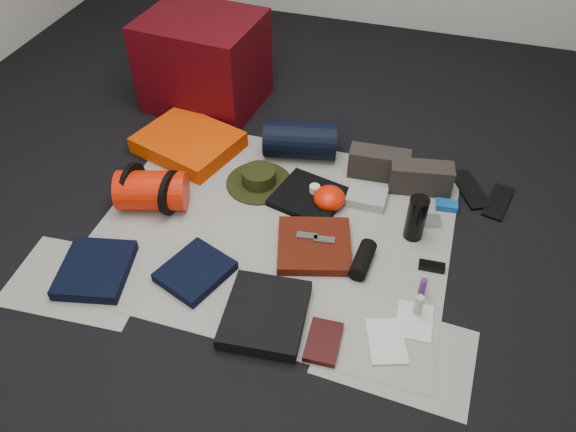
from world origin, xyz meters
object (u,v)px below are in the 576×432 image
(navy_duffel, at_px, (300,140))
(paperback_book, at_px, (323,342))
(sleeping_pad, at_px, (189,142))
(red_cabinet, at_px, (204,62))
(stuff_sack, at_px, (152,191))
(compact_camera, at_px, (429,220))
(water_bottle, at_px, (416,218))

(navy_duffel, height_order, paperback_book, navy_duffel)
(sleeping_pad, bearing_deg, paperback_book, -44.26)
(navy_duffel, xyz_separation_m, paperback_book, (0.42, -1.11, -0.09))
(red_cabinet, distance_m, stuff_sack, 0.97)
(sleeping_pad, height_order, paperback_book, sleeping_pad)
(compact_camera, xyz_separation_m, paperback_book, (-0.31, -0.79, -0.01))
(navy_duffel, height_order, water_bottle, water_bottle)
(compact_camera, bearing_deg, paperback_book, -121.70)
(navy_duffel, distance_m, water_bottle, 0.79)
(sleeping_pad, relative_size, stuff_sack, 1.52)
(water_bottle, relative_size, compact_camera, 2.37)
(water_bottle, bearing_deg, red_cabinet, 149.97)
(sleeping_pad, height_order, compact_camera, sleeping_pad)
(stuff_sack, distance_m, paperback_book, 1.11)
(red_cabinet, bearing_deg, water_bottle, -25.27)
(navy_duffel, xyz_separation_m, compact_camera, (0.73, -0.32, -0.08))
(water_bottle, height_order, paperback_book, water_bottle)
(compact_camera, bearing_deg, sleeping_pad, 161.26)
(paperback_book, bearing_deg, sleeping_pad, 132.82)
(red_cabinet, relative_size, compact_camera, 6.71)
(red_cabinet, distance_m, water_bottle, 1.56)
(red_cabinet, relative_size, sleeping_pad, 1.27)
(sleeping_pad, xyz_separation_m, water_bottle, (1.25, -0.30, 0.07))
(stuff_sack, height_order, water_bottle, water_bottle)
(red_cabinet, bearing_deg, sleeping_pad, -74.10)
(stuff_sack, xyz_separation_m, paperback_book, (0.98, -0.52, -0.08))
(red_cabinet, bearing_deg, navy_duffel, -22.48)
(stuff_sack, distance_m, compact_camera, 1.32)
(stuff_sack, xyz_separation_m, water_bottle, (1.22, 0.17, 0.02))
(navy_duffel, xyz_separation_m, water_bottle, (0.66, -0.43, 0.01))
(red_cabinet, xyz_separation_m, sleeping_pad, (0.09, -0.48, -0.21))
(sleeping_pad, distance_m, water_bottle, 1.29)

